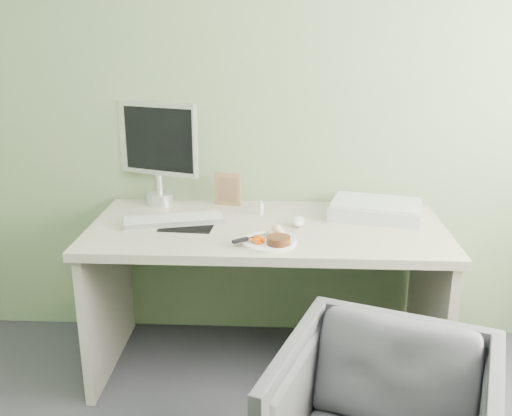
{
  "coord_description": "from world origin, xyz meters",
  "views": [
    {
      "loc": [
        0.07,
        -0.8,
        1.59
      ],
      "look_at": [
        -0.04,
        1.5,
        0.85
      ],
      "focal_mm": 40.0,
      "sensor_mm": 36.0,
      "label": 1
    }
  ],
  "objects_px": {
    "desk": "(267,263)",
    "scanner": "(375,210)",
    "plate": "(269,242)",
    "monitor": "(158,148)"
  },
  "relations": [
    {
      "from": "desk",
      "to": "plate",
      "type": "distance_m",
      "value": 0.29
    },
    {
      "from": "desk",
      "to": "plate",
      "type": "bearing_deg",
      "value": -85.82
    },
    {
      "from": "desk",
      "to": "monitor",
      "type": "xyz_separation_m",
      "value": [
        -0.55,
        0.31,
        0.47
      ]
    },
    {
      "from": "scanner",
      "to": "desk",
      "type": "bearing_deg",
      "value": -149.0
    },
    {
      "from": "desk",
      "to": "scanner",
      "type": "xyz_separation_m",
      "value": [
        0.51,
        0.15,
        0.21
      ]
    },
    {
      "from": "plate",
      "to": "monitor",
      "type": "bearing_deg",
      "value": 136.58
    },
    {
      "from": "desk",
      "to": "scanner",
      "type": "bearing_deg",
      "value": 16.61
    },
    {
      "from": "monitor",
      "to": "desk",
      "type": "bearing_deg",
      "value": -10.33
    },
    {
      "from": "desk",
      "to": "monitor",
      "type": "height_order",
      "value": "monitor"
    },
    {
      "from": "plate",
      "to": "scanner",
      "type": "bearing_deg",
      "value": 37.3
    }
  ]
}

